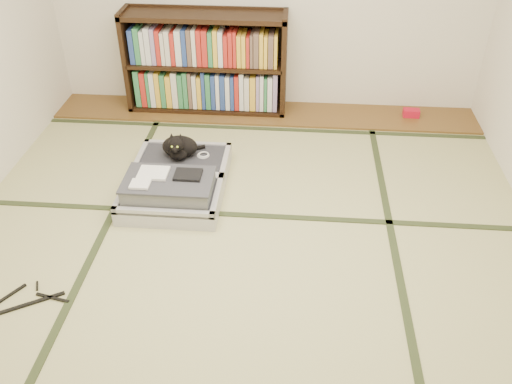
{
  "coord_description": "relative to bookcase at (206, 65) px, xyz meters",
  "views": [
    {
      "loc": [
        0.3,
        -2.68,
        2.42
      ],
      "look_at": [
        0.05,
        0.35,
        0.25
      ],
      "focal_mm": 38.0,
      "sensor_mm": 36.0,
      "label": 1
    }
  ],
  "objects": [
    {
      "name": "floor",
      "position": [
        0.56,
        -2.07,
        -0.45
      ],
      "size": [
        4.5,
        4.5,
        0.0
      ],
      "primitive_type": "plane",
      "color": "tan",
      "rests_on": "ground"
    },
    {
      "name": "bookcase",
      "position": [
        0.0,
        0.0,
        0.0
      ],
      "size": [
        1.5,
        0.34,
        0.96
      ],
      "color": "black",
      "rests_on": "wood_strip"
    },
    {
      "name": "suitcase",
      "position": [
        -0.02,
        -1.43,
        -0.35
      ],
      "size": [
        0.73,
        0.97,
        0.29
      ],
      "color": "#B6B6BB",
      "rests_on": "floor"
    },
    {
      "name": "room_shell",
      "position": [
        0.56,
        -2.07,
        1.01
      ],
      "size": [
        4.5,
        4.5,
        4.5
      ],
      "color": "white",
      "rests_on": "ground"
    },
    {
      "name": "cable_coil",
      "position": [
        0.14,
        -1.1,
        -0.3
      ],
      "size": [
        0.1,
        0.1,
        0.02
      ],
      "color": "white",
      "rests_on": "suitcase"
    },
    {
      "name": "wood_strip",
      "position": [
        0.56,
        -0.07,
        -0.44
      ],
      "size": [
        4.0,
        0.5,
        0.02
      ],
      "primitive_type": "cube",
      "color": "brown",
      "rests_on": "ground"
    },
    {
      "name": "red_item",
      "position": [
        1.95,
        -0.04,
        -0.4
      ],
      "size": [
        0.15,
        0.1,
        0.07
      ],
      "primitive_type": "cube",
      "rotation": [
        0.0,
        0.0,
        -0.05
      ],
      "color": "red",
      "rests_on": "wood_strip"
    },
    {
      "name": "tatami_borders",
      "position": [
        0.56,
        -1.57,
        -0.45
      ],
      "size": [
        4.0,
        4.5,
        0.01
      ],
      "color": "#2D381E",
      "rests_on": "ground"
    },
    {
      "name": "cat",
      "position": [
        -0.04,
        -1.14,
        -0.21
      ],
      "size": [
        0.32,
        0.33,
        0.26
      ],
      "color": "black",
      "rests_on": "suitcase"
    },
    {
      "name": "hanger",
      "position": [
        -0.68,
        -2.61,
        -0.44
      ],
      "size": [
        0.45,
        0.32,
        0.01
      ],
      "color": "black",
      "rests_on": "floor"
    }
  ]
}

